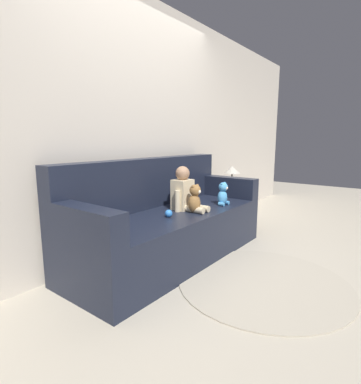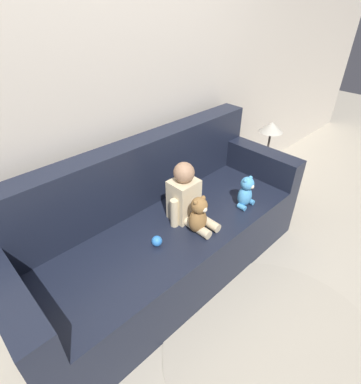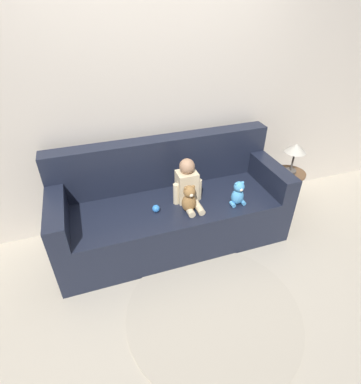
# 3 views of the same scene
# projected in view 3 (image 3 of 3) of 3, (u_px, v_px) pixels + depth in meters

# --- Properties ---
(ground_plane) EXTENTS (12.00, 12.00, 0.00)m
(ground_plane) POSITION_uv_depth(u_px,v_px,m) (173.00, 237.00, 3.11)
(ground_plane) COLOR #B7AD99
(wall_back) EXTENTS (8.00, 0.05, 2.60)m
(wall_back) POSITION_uv_depth(u_px,v_px,m) (155.00, 98.00, 2.77)
(wall_back) COLOR beige
(wall_back) RESTS_ON ground_plane
(couch) EXTENTS (2.19, 0.83, 0.98)m
(couch) POSITION_uv_depth(u_px,v_px,m) (171.00, 208.00, 2.96)
(couch) COLOR black
(couch) RESTS_ON ground_plane
(person_baby) EXTENTS (0.28, 0.36, 0.43)m
(person_baby) POSITION_uv_depth(u_px,v_px,m) (188.00, 185.00, 2.74)
(person_baby) COLOR beige
(person_baby) RESTS_ON couch
(teddy_bear_brown) EXTENTS (0.13, 0.12, 0.27)m
(teddy_bear_brown) POSITION_uv_depth(u_px,v_px,m) (189.00, 199.00, 2.63)
(teddy_bear_brown) COLOR olive
(teddy_bear_brown) RESTS_ON couch
(plush_toy_side) EXTENTS (0.14, 0.11, 0.24)m
(plush_toy_side) POSITION_uv_depth(u_px,v_px,m) (238.00, 194.00, 2.73)
(plush_toy_side) COLOR #4C9EDB
(plush_toy_side) RESTS_ON couch
(toy_ball) EXTENTS (0.07, 0.07, 0.07)m
(toy_ball) POSITION_uv_depth(u_px,v_px,m) (156.00, 209.00, 2.68)
(toy_ball) COLOR #337FDB
(toy_ball) RESTS_ON couch
(floor_rug) EXTENTS (1.39, 1.39, 0.01)m
(floor_rug) POSITION_uv_depth(u_px,v_px,m) (213.00, 312.00, 2.39)
(floor_rug) COLOR #B2A893
(floor_rug) RESTS_ON ground_plane
(side_table) EXTENTS (0.34, 0.34, 0.81)m
(side_table) POSITION_uv_depth(u_px,v_px,m) (293.00, 162.00, 3.21)
(side_table) COLOR brown
(side_table) RESTS_ON ground_plane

